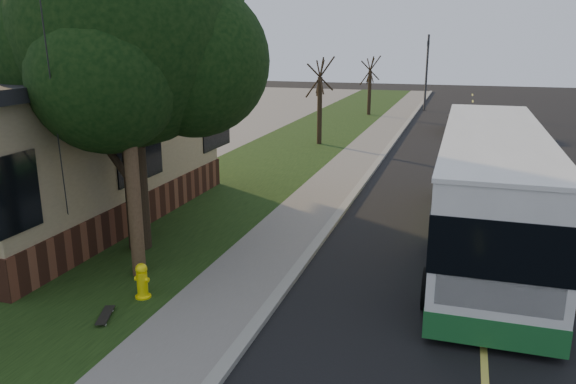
% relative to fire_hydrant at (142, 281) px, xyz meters
% --- Properties ---
extents(ground, '(120.00, 120.00, 0.00)m').
position_rel_fire_hydrant_xyz_m(ground, '(2.60, 0.00, -0.43)').
color(ground, black).
rests_on(ground, ground).
extents(road, '(8.00, 80.00, 0.01)m').
position_rel_fire_hydrant_xyz_m(road, '(6.60, 10.00, -0.43)').
color(road, black).
rests_on(road, ground).
extents(curb, '(0.25, 80.00, 0.12)m').
position_rel_fire_hydrant_xyz_m(curb, '(2.60, 10.00, -0.37)').
color(curb, gray).
rests_on(curb, ground).
extents(sidewalk, '(2.00, 80.00, 0.08)m').
position_rel_fire_hydrant_xyz_m(sidewalk, '(1.60, 10.00, -0.39)').
color(sidewalk, slate).
rests_on(sidewalk, ground).
extents(grass_verge, '(5.00, 80.00, 0.07)m').
position_rel_fire_hydrant_xyz_m(grass_verge, '(-1.90, 10.00, -0.40)').
color(grass_verge, black).
rests_on(grass_verge, ground).
extents(building_lot, '(15.00, 80.00, 0.04)m').
position_rel_fire_hydrant_xyz_m(building_lot, '(-11.90, 10.00, -0.41)').
color(building_lot, slate).
rests_on(building_lot, ground).
extents(fire_hydrant, '(0.32, 0.32, 0.74)m').
position_rel_fire_hydrant_xyz_m(fire_hydrant, '(0.00, 0.00, 0.00)').
color(fire_hydrant, '#FDE80D').
rests_on(fire_hydrant, grass_verge).
extents(utility_pole, '(2.86, 3.21, 9.07)m').
position_rel_fire_hydrant_xyz_m(utility_pole, '(-0.71, 0.99, 4.20)').
color(utility_pole, '#473321').
rests_on(utility_pole, ground).
extents(leafy_tree, '(6.30, 6.00, 7.80)m').
position_rel_fire_hydrant_xyz_m(leafy_tree, '(-1.57, 2.65, 4.73)').
color(leafy_tree, black).
rests_on(leafy_tree, grass_verge).
extents(bare_tree_near, '(1.38, 1.21, 4.31)m').
position_rel_fire_hydrant_xyz_m(bare_tree_near, '(-0.90, 18.00, 1.72)').
color(bare_tree_near, black).
rests_on(bare_tree_near, grass_verge).
extents(bare_tree_far, '(1.38, 1.21, 4.03)m').
position_rel_fire_hydrant_xyz_m(bare_tree_far, '(-0.40, 30.00, 1.57)').
color(bare_tree_far, black).
rests_on(bare_tree_far, grass_verge).
extents(traffic_signal, '(0.18, 0.22, 5.50)m').
position_rel_fire_hydrant_xyz_m(traffic_signal, '(3.10, 34.00, 2.73)').
color(traffic_signal, '#2D2D30').
rests_on(traffic_signal, ground).
extents(transit_bus, '(2.56, 11.12, 3.01)m').
position_rel_fire_hydrant_xyz_m(transit_bus, '(6.73, 5.41, 1.17)').
color(transit_bus, silver).
rests_on(transit_bus, ground).
extents(skateboard_main, '(0.46, 0.79, 0.07)m').
position_rel_fire_hydrant_xyz_m(skateboard_main, '(-0.21, -0.99, -0.31)').
color(skateboard_main, black).
rests_on(skateboard_main, grass_verge).
extents(distant_car, '(2.19, 4.86, 1.62)m').
position_rel_fire_hydrant_xyz_m(distant_car, '(6.06, 24.25, 0.38)').
color(distant_car, black).
rests_on(distant_car, ground).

